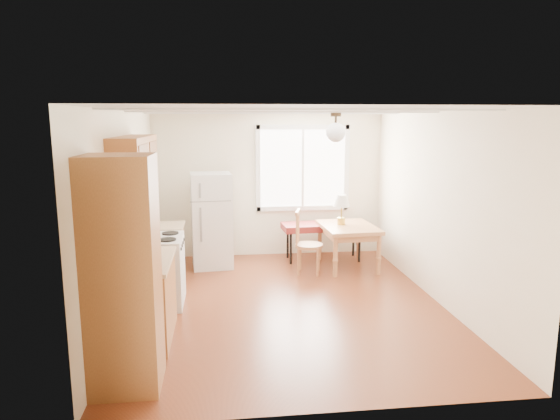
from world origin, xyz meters
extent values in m
cube|color=#522010|center=(0.00, 0.00, 0.00)|extent=(4.60, 5.60, 0.12)
cube|color=white|center=(0.00, 0.00, 2.50)|extent=(4.60, 5.60, 0.12)
cube|color=#F3E5C2|center=(0.00, 2.50, 1.25)|extent=(4.60, 0.10, 2.50)
cube|color=#F3E5C2|center=(0.00, -2.50, 1.25)|extent=(4.60, 0.10, 2.50)
cube|color=#F3E5C2|center=(-2.00, 0.00, 1.25)|extent=(0.10, 5.60, 2.50)
cube|color=#F3E5C2|center=(2.00, 0.00, 1.25)|extent=(0.10, 5.60, 2.50)
cube|color=brown|center=(-1.70, -1.85, 1.05)|extent=(0.60, 0.60, 2.10)
cube|color=brown|center=(-1.70, -0.85, 0.43)|extent=(0.60, 1.10, 0.86)
cube|color=tan|center=(-1.69, -0.85, 0.88)|extent=(0.62, 1.14, 0.04)
cube|color=silver|center=(-1.68, 0.20, 0.45)|extent=(0.65, 0.76, 0.90)
cube|color=brown|center=(-1.70, 0.95, 0.43)|extent=(0.60, 0.60, 0.86)
cube|color=brown|center=(-1.83, -0.15, 1.85)|extent=(0.33, 1.60, 0.70)
cube|color=white|center=(0.60, 2.48, 1.55)|extent=(1.50, 0.02, 1.35)
cylinder|color=#302215|center=(0.70, 0.40, 2.46)|extent=(0.14, 0.14, 0.06)
cylinder|color=#302215|center=(0.70, 0.40, 2.36)|extent=(0.03, 0.03, 0.16)
sphere|color=white|center=(0.70, 0.40, 2.22)|extent=(0.26, 0.26, 0.26)
cube|color=silver|center=(-1.00, 1.87, 0.77)|extent=(0.69, 0.69, 1.55)
cube|color=gray|center=(-1.00, 1.55, 1.14)|extent=(0.64, 0.02, 0.02)
cube|color=gray|center=(-1.16, 1.53, 0.93)|extent=(0.03, 0.03, 0.93)
cube|color=maroon|center=(0.89, 2.02, 0.59)|extent=(1.44, 0.62, 0.11)
cylinder|color=black|center=(0.30, 1.82, 0.27)|extent=(0.04, 0.04, 0.54)
cylinder|color=black|center=(1.48, 1.82, 0.27)|extent=(0.04, 0.04, 0.54)
cylinder|color=black|center=(0.30, 2.21, 0.27)|extent=(0.04, 0.04, 0.54)
cylinder|color=black|center=(1.48, 2.21, 0.27)|extent=(0.04, 0.04, 0.54)
cube|color=#A4693F|center=(1.21, 1.56, 0.67)|extent=(0.89, 1.16, 0.06)
cube|color=#A4693F|center=(1.21, 1.56, 0.59)|extent=(0.79, 1.05, 0.10)
cylinder|color=#A4693F|center=(0.88, 1.05, 0.32)|extent=(0.07, 0.07, 0.64)
cylinder|color=#A4693F|center=(1.58, 1.09, 0.32)|extent=(0.07, 0.07, 0.64)
cylinder|color=#A4693F|center=(0.83, 2.02, 0.32)|extent=(0.07, 0.07, 0.64)
cylinder|color=#A4693F|center=(1.53, 2.06, 0.32)|extent=(0.07, 0.07, 0.64)
cylinder|color=#A4693F|center=(0.51, 1.29, 0.45)|extent=(0.44, 0.44, 0.05)
cylinder|color=#A4693F|center=(0.33, 1.18, 0.22)|extent=(0.04, 0.04, 0.45)
cylinder|color=#A4693F|center=(0.62, 1.10, 0.22)|extent=(0.04, 0.04, 0.45)
cylinder|color=#A4693F|center=(0.41, 1.47, 0.22)|extent=(0.04, 0.04, 0.45)
cylinder|color=#A4693F|center=(0.70, 1.39, 0.22)|extent=(0.04, 0.04, 0.45)
cylinder|color=gold|center=(1.11, 1.65, 0.75)|extent=(0.13, 0.13, 0.11)
cylinder|color=gold|center=(1.11, 1.65, 0.90)|extent=(0.02, 0.02, 0.19)
cone|color=silver|center=(1.11, 1.65, 1.09)|extent=(0.28, 0.28, 0.19)
cube|color=black|center=(-1.72, -1.30, 0.94)|extent=(0.20, 0.24, 0.08)
cube|color=black|center=(-1.72, -1.39, 1.13)|extent=(0.19, 0.07, 0.29)
cylinder|color=black|center=(-1.72, -1.25, 1.05)|extent=(0.15, 0.15, 0.13)
cylinder|color=red|center=(-1.80, -0.52, 1.00)|extent=(0.14, 0.14, 0.19)
sphere|color=red|center=(-1.80, -0.52, 1.13)|extent=(0.07, 0.07, 0.07)
camera|label=1|loc=(-0.82, -6.19, 2.39)|focal=32.00mm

